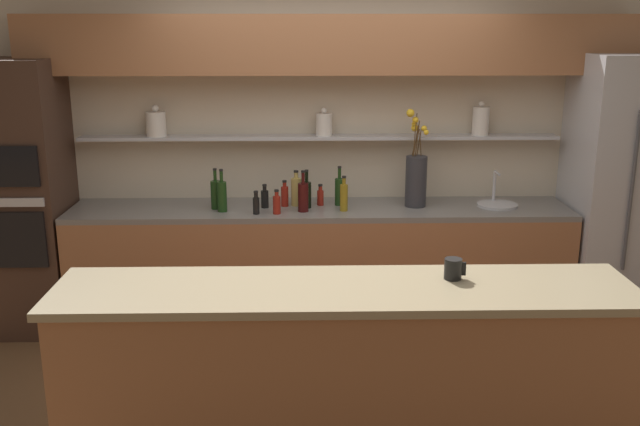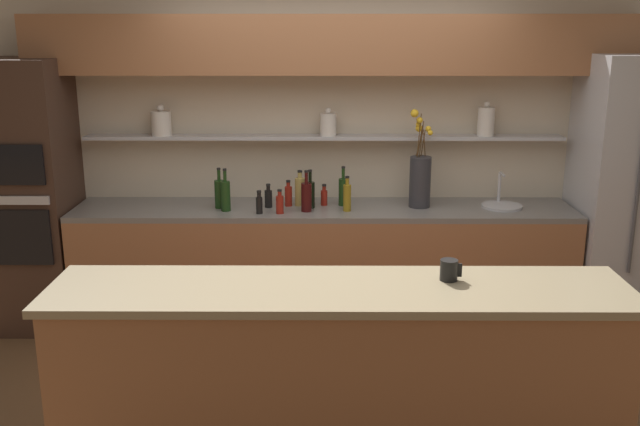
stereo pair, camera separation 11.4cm
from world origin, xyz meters
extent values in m
plane|color=brown|center=(0.00, 0.00, 0.00)|extent=(12.00, 12.00, 0.00)
cube|color=beige|center=(0.00, 1.60, 1.30)|extent=(5.20, 0.10, 2.60)
cube|color=#B7B7BC|center=(-0.08, 1.46, 1.41)|extent=(3.59, 0.18, 0.02)
cylinder|color=silver|center=(-1.29, 1.45, 1.51)|extent=(0.15, 0.15, 0.18)
sphere|color=silver|center=(-1.29, 1.45, 1.63)|extent=(0.05, 0.05, 0.05)
cylinder|color=silver|center=(-0.04, 1.45, 1.50)|extent=(0.12, 0.12, 0.17)
sphere|color=silver|center=(-0.04, 1.45, 1.61)|extent=(0.04, 0.04, 0.04)
cylinder|color=silver|center=(1.13, 1.45, 1.53)|extent=(0.12, 0.12, 0.21)
sphere|color=silver|center=(1.13, 1.45, 1.66)|extent=(0.04, 0.04, 0.04)
cube|color=#99603D|center=(0.00, 1.38, 2.09)|extent=(4.42, 0.34, 0.42)
cube|color=#99603D|center=(-0.08, 1.24, 0.44)|extent=(3.69, 0.62, 0.88)
cube|color=slate|center=(-0.08, 1.24, 0.90)|extent=(3.69, 0.62, 0.04)
cube|color=#99603D|center=(0.00, -0.66, 0.49)|extent=(2.75, 0.55, 0.98)
cube|color=gray|center=(0.00, -0.66, 1.00)|extent=(2.81, 0.61, 0.04)
cube|color=#B7B7BC|center=(2.19, 1.20, 1.02)|extent=(0.81, 0.70, 2.03)
cylinder|color=#4C4C51|center=(2.05, 0.83, 1.12)|extent=(0.02, 0.02, 1.12)
cube|color=#3D281E|center=(-2.27, 1.24, 1.00)|extent=(0.66, 0.62, 2.00)
cube|color=black|center=(-2.27, 0.92, 0.78)|extent=(0.55, 0.02, 0.40)
cube|color=#B7B7BC|center=(-2.27, 0.92, 1.05)|extent=(0.58, 0.02, 0.06)
cylinder|color=#2D2D33|center=(0.63, 1.26, 1.11)|extent=(0.16, 0.16, 0.37)
cylinder|color=#4C3319|center=(0.63, 1.30, 1.39)|extent=(0.06, 0.01, 0.19)
sphere|color=yellow|center=(0.62, 1.34, 1.49)|extent=(0.05, 0.05, 0.05)
cylinder|color=#4C3319|center=(0.63, 1.26, 1.43)|extent=(0.03, 0.02, 0.26)
sphere|color=yellow|center=(0.62, 1.30, 1.56)|extent=(0.05, 0.05, 0.05)
cylinder|color=#4C3319|center=(0.61, 1.27, 1.45)|extent=(0.04, 0.07, 0.31)
sphere|color=yellow|center=(0.58, 1.28, 1.61)|extent=(0.06, 0.06, 0.06)
cylinder|color=#4C3319|center=(0.65, 1.25, 1.39)|extent=(0.03, 0.05, 0.18)
sphere|color=yellow|center=(0.69, 1.23, 1.48)|extent=(0.04, 0.04, 0.04)
cylinder|color=#4C3319|center=(0.62, 1.29, 1.41)|extent=(0.04, 0.01, 0.23)
sphere|color=yellow|center=(0.61, 1.33, 1.52)|extent=(0.04, 0.04, 0.04)
cylinder|color=#4C3319|center=(0.64, 1.27, 1.40)|extent=(0.03, 0.05, 0.20)
sphere|color=yellow|center=(0.68, 1.28, 1.50)|extent=(0.04, 0.04, 0.04)
cylinder|color=#B7B7BC|center=(1.24, 1.24, 0.93)|extent=(0.30, 0.30, 0.02)
cylinder|color=#B7B7BC|center=(1.24, 1.35, 1.05)|extent=(0.02, 0.02, 0.22)
cylinder|color=#B7B7BC|center=(1.24, 1.29, 1.16)|extent=(0.02, 0.12, 0.02)
cylinder|color=maroon|center=(-0.39, 1.06, 0.98)|extent=(0.06, 0.06, 0.13)
cylinder|color=maroon|center=(-0.39, 1.06, 1.07)|extent=(0.03, 0.03, 0.04)
cylinder|color=black|center=(-0.39, 1.06, 1.09)|extent=(0.03, 0.03, 0.01)
cylinder|color=#193814|center=(-0.84, 1.22, 1.02)|extent=(0.07, 0.07, 0.21)
cylinder|color=#193814|center=(-0.84, 1.22, 1.17)|extent=(0.02, 0.02, 0.08)
cylinder|color=black|center=(-0.84, 1.22, 1.21)|extent=(0.03, 0.03, 0.01)
cylinder|color=black|center=(-0.49, 1.24, 0.98)|extent=(0.06, 0.06, 0.13)
cylinder|color=black|center=(-0.49, 1.24, 1.06)|extent=(0.03, 0.03, 0.04)
cylinder|color=black|center=(-0.49, 1.24, 1.09)|extent=(0.03, 0.03, 0.01)
cylinder|color=#380C0C|center=(-0.20, 1.12, 1.02)|extent=(0.08, 0.08, 0.21)
cylinder|color=#380C0C|center=(-0.20, 1.12, 1.17)|extent=(0.02, 0.02, 0.08)
cylinder|color=black|center=(-0.20, 1.12, 1.21)|extent=(0.03, 0.03, 0.01)
cylinder|color=#193814|center=(-0.79, 1.13, 1.03)|extent=(0.07, 0.07, 0.22)
cylinder|color=#193814|center=(-0.79, 1.13, 1.18)|extent=(0.02, 0.02, 0.08)
cylinder|color=black|center=(-0.79, 1.13, 1.22)|extent=(0.03, 0.03, 0.01)
cylinder|color=black|center=(-0.18, 1.23, 1.02)|extent=(0.07, 0.07, 0.19)
cylinder|color=black|center=(-0.18, 1.23, 1.15)|extent=(0.02, 0.02, 0.08)
cylinder|color=black|center=(-0.18, 1.23, 1.20)|extent=(0.03, 0.03, 0.01)
cylinder|color=tan|center=(-0.25, 1.30, 1.02)|extent=(0.08, 0.08, 0.21)
cylinder|color=tan|center=(-0.25, 1.30, 1.15)|extent=(0.03, 0.03, 0.04)
cylinder|color=black|center=(-0.25, 1.30, 1.18)|extent=(0.03, 0.03, 0.01)
cylinder|color=maroon|center=(-0.34, 1.28, 0.99)|extent=(0.05, 0.05, 0.15)
cylinder|color=maroon|center=(-0.34, 1.28, 1.08)|extent=(0.03, 0.03, 0.04)
cylinder|color=black|center=(-0.34, 1.28, 1.11)|extent=(0.03, 0.03, 0.01)
cylinder|color=maroon|center=(-0.07, 1.30, 0.98)|extent=(0.05, 0.05, 0.11)
cylinder|color=maroon|center=(-0.07, 1.30, 1.05)|extent=(0.03, 0.03, 0.04)
cylinder|color=black|center=(-0.07, 1.30, 1.07)|extent=(0.03, 0.03, 0.01)
cylinder|color=black|center=(-0.54, 1.06, 0.98)|extent=(0.05, 0.05, 0.12)
cylinder|color=black|center=(-0.54, 1.06, 1.06)|extent=(0.03, 0.03, 0.04)
cylinder|color=black|center=(-0.54, 1.06, 1.08)|extent=(0.03, 0.03, 0.01)
cylinder|color=olive|center=(0.09, 1.13, 1.02)|extent=(0.06, 0.06, 0.19)
cylinder|color=olive|center=(0.09, 1.13, 1.14)|extent=(0.03, 0.03, 0.05)
cylinder|color=black|center=(0.09, 1.13, 1.17)|extent=(0.03, 0.03, 0.01)
cylinder|color=#193814|center=(0.07, 1.30, 1.02)|extent=(0.07, 0.07, 0.20)
cylinder|color=#193814|center=(0.07, 1.30, 1.16)|extent=(0.02, 0.02, 0.08)
cylinder|color=black|center=(0.07, 1.30, 1.21)|extent=(0.03, 0.03, 0.01)
cylinder|color=black|center=(0.54, -0.56, 1.07)|extent=(0.09, 0.09, 0.10)
cube|color=black|center=(0.59, -0.56, 1.07)|extent=(0.02, 0.01, 0.07)
camera|label=1|loc=(-0.19, -3.86, 2.25)|focal=40.00mm
camera|label=2|loc=(-0.08, -3.86, 2.25)|focal=40.00mm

